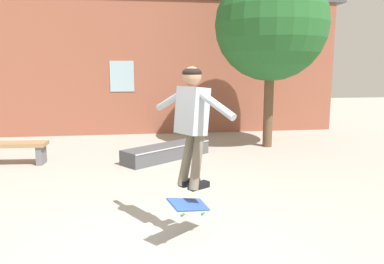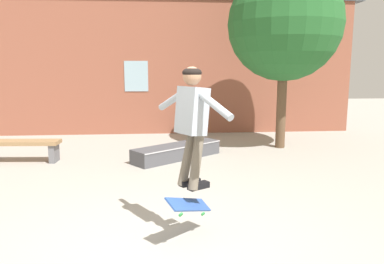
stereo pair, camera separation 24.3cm
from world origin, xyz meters
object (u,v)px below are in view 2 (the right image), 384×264
Objects in this scene: skate_ledge at (177,152)px; skater at (192,117)px; tree_right at (285,24)px; park_bench at (14,146)px; skateboard_flipping at (189,205)px.

skater reaches higher than skate_ledge.
tree_right reaches higher than skater.
skate_ledge is 4.13m from skater.
park_bench is at bearing -170.96° from tree_right.
skate_ledge is (-2.66, -0.97, -2.87)m from tree_right.
skateboard_flipping reaches higher than park_bench.
park_bench is 5.35m from skater.
skateboard_flipping is (-0.04, -0.09, -1.01)m from skater.
tree_right is 2.16× the size of skate_ledge.
tree_right reaches higher than skate_ledge.
park_bench is 1.39× the size of skater.
tree_right is at bearing 8.91° from skateboard_flipping.
skate_ledge is 4.03m from skateboard_flipping.
skateboard_flipping is at bearing -45.69° from park_bench.
skateboard_flipping is at bearing -147.08° from skater.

